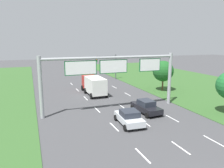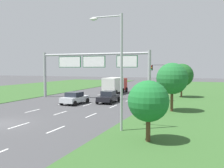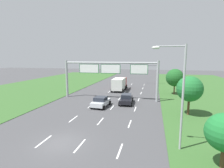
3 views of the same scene
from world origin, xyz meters
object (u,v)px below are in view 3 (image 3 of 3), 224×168
Objects in this scene: sign_gantry at (110,72)px; roadside_tree_far at (175,78)px; roadside_tree_mid at (190,89)px; box_truck at (120,84)px; street_lamp at (178,89)px; traffic_light_mast at (150,71)px; car_near_red at (126,99)px; car_lead_silver at (101,102)px.

sign_gantry reaches higher than roadside_tree_far.
box_truck is at bearing 128.41° from roadside_tree_mid.
street_lamp is (9.47, -24.85, 3.49)m from box_truck.
traffic_light_mast is 14.87m from roadside_tree_far.
traffic_light_mast is at bearing 110.27° from roadside_tree_far.
sign_gantry reaches higher than car_near_red.
traffic_light_mast reaches higher than car_lead_silver.
street_lamp is at bearing -59.08° from sign_gantry.
roadside_tree_far is (11.78, -2.06, 1.89)m from box_truck.
roadside_tree_far is at bearing -69.73° from traffic_light_mast.
roadside_tree_mid is (12.15, -15.32, 1.91)m from box_truck.
car_near_red is 0.81× the size of traffic_light_mast.
traffic_light_mast is 27.77m from roadside_tree_mid.
sign_gantry reaches higher than box_truck.
traffic_light_mast is 0.66× the size of street_lamp.
traffic_light_mast reaches higher than box_truck.
sign_gantry is (-3.41, 2.46, 4.19)m from car_near_red.
roadside_tree_mid is at bearing -27.41° from car_near_red.
roadside_tree_far is (11.86, 6.86, -1.49)m from sign_gantry.
sign_gantry is 18.58m from street_lamp.
car_lead_silver is 0.80× the size of roadside_tree_far.
street_lamp is at bearing -105.67° from roadside_tree_mid.
sign_gantry reaches higher than roadside_tree_mid.
car_lead_silver is 15.08m from street_lamp.
street_lamp reaches higher than roadside_tree_far.
street_lamp is (2.84, -36.74, 1.21)m from traffic_light_mast.
roadside_tree_far is (11.99, 12.05, 2.70)m from car_lead_silver.
street_lamp reaches higher than sign_gantry.
street_lamp is 22.97m from roadside_tree_far.
car_lead_silver is 12.70m from roadside_tree_mid.
car_lead_silver is 14.14m from box_truck.
car_near_red is 15.42m from street_lamp.
street_lamp reaches higher than car_near_red.
car_near_red is at bearing 41.09° from car_lead_silver.
roadside_tree_mid is at bearing 74.33° from street_lamp.
street_lamp is (9.55, -15.94, 0.11)m from sign_gantry.
traffic_light_mast reaches higher than roadside_tree_mid.
roadside_tree_far is (5.15, -13.95, -0.38)m from traffic_light_mast.
box_truck is 19.65m from roadside_tree_mid.
roadside_tree_mid reaches higher than car_lead_silver.
box_truck is 13.80m from traffic_light_mast.
traffic_light_mast is 1.06× the size of roadside_tree_far.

